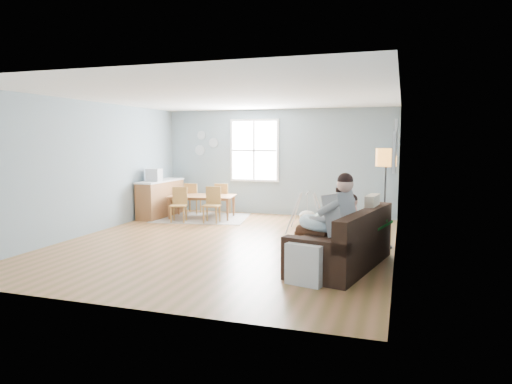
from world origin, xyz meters
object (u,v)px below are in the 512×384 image
(sofa, at_px, (345,247))
(chair_sw, at_px, (179,203))
(chair_ne, at_px, (222,197))
(chair_nw, at_px, (192,197))
(baby_swing, at_px, (307,215))
(dining_table, at_px, (202,207))
(counter, at_px, (161,198))
(toddler, at_px, (345,216))
(chair_se, at_px, (212,203))
(monitor, at_px, (154,175))
(floor_lamp, at_px, (386,166))
(storage_cube, at_px, (308,262))
(father, at_px, (330,219))

(sofa, relative_size, chair_sw, 2.87)
(sofa, height_order, chair_ne, sofa)
(chair_nw, xyz_separation_m, baby_swing, (3.31, -1.39, -0.08))
(baby_swing, bearing_deg, dining_table, 161.89)
(chair_nw, distance_m, counter, 0.82)
(baby_swing, bearing_deg, sofa, -66.02)
(toddler, height_order, chair_se, toddler)
(monitor, bearing_deg, chair_sw, -15.91)
(monitor, bearing_deg, chair_nw, 54.74)
(floor_lamp, xyz_separation_m, storage_cube, (-0.89, -2.41, -1.19))
(chair_sw, height_order, monitor, monitor)
(toddler, bearing_deg, monitor, 151.13)
(counter, bearing_deg, baby_swing, -12.26)
(dining_table, distance_m, chair_se, 0.70)
(chair_se, relative_size, chair_ne, 1.02)
(chair_nw, relative_size, monitor, 2.32)
(chair_nw, xyz_separation_m, chair_ne, (0.79, 0.13, 0.00))
(toddler, distance_m, dining_table, 4.98)
(toddler, xyz_separation_m, counter, (-4.96, 3.05, -0.28))
(toddler, relative_size, counter, 0.52)
(dining_table, height_order, counter, counter)
(chair_se, distance_m, monitor, 1.69)
(baby_swing, bearing_deg, chair_ne, 148.83)
(sofa, distance_m, counter, 5.97)
(toddler, bearing_deg, chair_nw, 140.50)
(sofa, height_order, chair_se, sofa)
(storage_cube, relative_size, chair_se, 0.70)
(sofa, xyz_separation_m, chair_ne, (-3.60, 3.94, 0.14))
(chair_sw, relative_size, chair_nw, 1.00)
(dining_table, bearing_deg, father, -53.76)
(toddler, height_order, counter, toddler)
(toddler, height_order, storage_cube, toddler)
(monitor, bearing_deg, chair_ne, 35.42)
(floor_lamp, distance_m, counter, 5.87)
(chair_nw, bearing_deg, counter, -138.41)
(dining_table, xyz_separation_m, chair_sw, (-0.31, -0.61, 0.17))
(floor_lamp, height_order, monitor, floor_lamp)
(dining_table, distance_m, chair_ne, 0.70)
(father, height_order, chair_nw, father)
(monitor, bearing_deg, toddler, -28.87)
(storage_cube, bearing_deg, chair_nw, 130.13)
(toddler, bearing_deg, chair_sw, 148.97)
(sofa, bearing_deg, storage_cube, -112.44)
(storage_cube, distance_m, baby_swing, 3.42)
(toddler, height_order, monitor, monitor)
(storage_cube, relative_size, dining_table, 0.37)
(father, xyz_separation_m, counter, (-4.80, 3.54, -0.31))
(counter, bearing_deg, monitor, -88.84)
(floor_lamp, xyz_separation_m, chair_sw, (-4.71, 1.26, -1.01))
(chair_nw, distance_m, monitor, 1.22)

